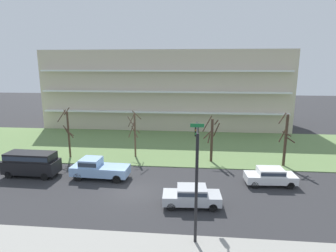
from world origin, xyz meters
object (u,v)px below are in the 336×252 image
tree_far_left (68,132)px  sedan_silver_center_right (192,195)px  tree_right (285,139)px  pickup_blue_near_right (98,168)px  tree_left (135,133)px  sedan_white_center_left (270,176)px  traffic_signal_mast (197,162)px  tree_center (212,138)px  van_black_near_left (31,162)px

tree_far_left → sedan_silver_center_right: bearing=-35.1°
tree_right → pickup_blue_near_right: (-18.56, -4.99, -1.98)m
tree_left → sedan_white_center_left: (13.67, -6.39, -2.06)m
pickup_blue_near_right → traffic_signal_mast: traffic_signal_mast is taller
tree_far_left → tree_right: 23.87m
sedan_white_center_left → tree_right: bearing=-121.2°
pickup_blue_near_right → tree_far_left: bearing=-43.4°
tree_far_left → traffic_signal_mast: (14.49, -13.00, 1.63)m
tree_left → sedan_silver_center_right: bearing=-58.4°
tree_left → sedan_white_center_left: tree_left is taller
traffic_signal_mast → tree_center: bearing=82.4°
tree_right → sedan_white_center_left: 6.05m
tree_left → sedan_white_center_left: size_ratio=1.26×
tree_left → tree_center: 8.76m
sedan_white_center_left → sedan_silver_center_right: bearing=29.8°
sedan_white_center_left → traffic_signal_mast: 10.76m
pickup_blue_near_right → traffic_signal_mast: 12.42m
van_black_near_left → sedan_silver_center_right: size_ratio=1.17×
tree_right → pickup_blue_near_right: size_ratio=1.03×
tree_far_left → traffic_signal_mast: 19.54m
tree_left → van_black_near_left: tree_left is taller
sedan_white_center_left → sedan_silver_center_right: (-6.97, -4.50, 0.00)m
tree_center → pickup_blue_near_right: tree_center is taller
tree_far_left → tree_left: size_ratio=1.04×
sedan_silver_center_right → tree_right: bearing=41.4°
tree_far_left → van_black_near_left: tree_far_left is taller
sedan_silver_center_right → van_black_near_left: bearing=160.7°
sedan_white_center_left → traffic_signal_mast: bearing=45.2°
tree_left → van_black_near_left: size_ratio=1.08×
tree_far_left → van_black_near_left: (-1.32, -5.50, -1.65)m
sedan_white_center_left → van_black_near_left: bearing=-3.0°
tree_far_left → sedan_white_center_left: tree_far_left is taller
tree_far_left → pickup_blue_near_right: tree_far_left is taller
tree_left → sedan_silver_center_right: tree_left is taller
tree_center → van_black_near_left: 18.52m
sedan_white_center_left → tree_left: bearing=-28.1°
tree_center → sedan_white_center_left: bearing=-49.0°
van_black_near_left → sedan_white_center_left: van_black_near_left is taller
sedan_white_center_left → traffic_signal_mast: size_ratio=0.65×
tree_left → pickup_blue_near_right: size_ratio=1.03×
sedan_white_center_left → pickup_blue_near_right: size_ratio=0.82×
tree_far_left → tree_center: 16.26m
traffic_signal_mast → van_black_near_left: bearing=154.6°
van_black_near_left → sedan_silver_center_right: van_black_near_left is taller
tree_center → sedan_white_center_left: (4.94, -5.69, -1.87)m
tree_far_left → tree_right: tree_far_left is taller
tree_right → sedan_silver_center_right: (-9.64, -9.50, -2.13)m
tree_center → sedan_silver_center_right: (-2.04, -10.19, -1.87)m
tree_left → tree_center: tree_left is taller
tree_far_left → sedan_white_center_left: size_ratio=1.31×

